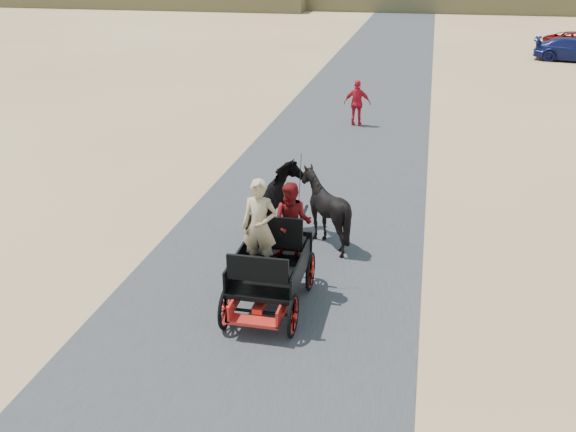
% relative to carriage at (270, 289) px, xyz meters
% --- Properties ---
extents(ground, '(140.00, 140.00, 0.00)m').
position_rel_carriage_xyz_m(ground, '(-0.18, -1.52, -0.36)').
color(ground, tan).
extents(road, '(6.00, 140.00, 0.01)m').
position_rel_carriage_xyz_m(road, '(-0.18, -1.52, -0.35)').
color(road, '#38383A').
rests_on(road, ground).
extents(ridge_near, '(40.00, 4.00, 1.60)m').
position_rel_carriage_xyz_m(ridge_near, '(-30.18, 56.48, 0.44)').
color(ridge_near, brown).
rests_on(ridge_near, ground).
extents(carriage, '(1.30, 2.40, 0.72)m').
position_rel_carriage_xyz_m(carriage, '(0.00, 0.00, 0.00)').
color(carriage, black).
rests_on(carriage, ground).
extents(horse_left, '(0.91, 2.01, 1.70)m').
position_rel_carriage_xyz_m(horse_left, '(-0.55, 3.00, 0.49)').
color(horse_left, black).
rests_on(horse_left, ground).
extents(horse_right, '(1.37, 1.54, 1.70)m').
position_rel_carriage_xyz_m(horse_right, '(0.55, 3.00, 0.49)').
color(horse_right, black).
rests_on(horse_right, ground).
extents(driver_man, '(0.66, 0.43, 1.80)m').
position_rel_carriage_xyz_m(driver_man, '(-0.20, 0.05, 1.26)').
color(driver_man, tan).
rests_on(driver_man, carriage).
extents(passenger_woman, '(0.77, 0.60, 1.58)m').
position_rel_carriage_xyz_m(passenger_woman, '(0.30, 0.60, 1.15)').
color(passenger_woman, '#660C0F').
rests_on(passenger_woman, carriage).
extents(pedestrian, '(1.01, 0.43, 1.73)m').
position_rel_carriage_xyz_m(pedestrian, '(0.08, 13.57, 0.50)').
color(pedestrian, red).
rests_on(pedestrian, ground).
extents(car_c, '(4.85, 2.83, 1.32)m').
position_rel_carriage_xyz_m(car_c, '(10.91, 30.78, 0.30)').
color(car_c, navy).
rests_on(car_c, ground).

